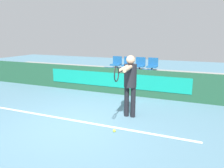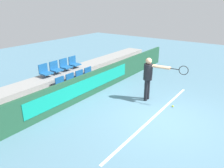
{
  "view_description": "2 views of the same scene",
  "coord_description": "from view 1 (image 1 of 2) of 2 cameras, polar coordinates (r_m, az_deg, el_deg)",
  "views": [
    {
      "loc": [
        2.75,
        -4.24,
        2.16
      ],
      "look_at": [
        0.23,
        1.74,
        0.69
      ],
      "focal_mm": 35.0,
      "sensor_mm": 36.0,
      "label": 1
    },
    {
      "loc": [
        -5.97,
        -2.33,
        3.56
      ],
      "look_at": [
        0.16,
        2.1,
        0.68
      ],
      "focal_mm": 35.0,
      "sensor_mm": 36.0,
      "label": 2
    }
  ],
  "objects": [
    {
      "name": "stadium_chair_0",
      "position": [
        8.9,
        -1.08,
        2.53
      ],
      "size": [
        0.41,
        0.4,
        0.51
      ],
      "color": "#333333",
      "rests_on": "bleacher_tier_front"
    },
    {
      "name": "stadium_chair_3",
      "position": [
        8.39,
        9.03,
        1.74
      ],
      "size": [
        0.41,
        0.4,
        0.51
      ],
      "color": "#333333",
      "rests_on": "bleacher_tier_front"
    },
    {
      "name": "stadium_chair_6",
      "position": [
        9.36,
        7.3,
        5.15
      ],
      "size": [
        0.41,
        0.4,
        0.51
      ],
      "color": "#333333",
      "rests_on": "bleacher_tier_middle"
    },
    {
      "name": "bleacher_tier_front",
      "position": [
        8.59,
        3.53,
        -0.62
      ],
      "size": [
        12.36,
        0.94,
        0.36
      ],
      "color": "gray",
      "rests_on": "ground"
    },
    {
      "name": "bleacher_tier_middle",
      "position": [
        9.42,
        5.44,
        1.66
      ],
      "size": [
        12.36,
        0.94,
        0.72
      ],
      "color": "gray",
      "rests_on": "ground"
    },
    {
      "name": "stadium_chair_1",
      "position": [
        8.7,
        2.15,
        2.28
      ],
      "size": [
        0.41,
        0.4,
        0.51
      ],
      "color": "#333333",
      "rests_on": "bleacher_tier_front"
    },
    {
      "name": "ground_plane",
      "position": [
        5.49,
        -9.46,
        -10.6
      ],
      "size": [
        30.0,
        30.0,
        0.0
      ],
      "primitive_type": "plane",
      "color": "slate"
    },
    {
      "name": "stadium_chair_5",
      "position": [
        9.51,
        4.17,
        5.35
      ],
      "size": [
        0.41,
        0.4,
        0.51
      ],
      "color": "#333333",
      "rests_on": "bleacher_tier_middle"
    },
    {
      "name": "court_baseline",
      "position": [
        5.69,
        -8.11,
        -9.68
      ],
      "size": [
        5.74,
        0.08,
        0.01
      ],
      "color": "white",
      "rests_on": "ground"
    },
    {
      "name": "tennis_ball",
      "position": [
        5.07,
        0.6,
        -12.08
      ],
      "size": [
        0.07,
        0.07,
        0.07
      ],
      "color": "#CCDB33",
      "rests_on": "ground"
    },
    {
      "name": "stadium_chair_2",
      "position": [
        8.53,
        5.53,
        2.02
      ],
      "size": [
        0.41,
        0.4,
        0.51
      ],
      "color": "#333333",
      "rests_on": "bleacher_tier_front"
    },
    {
      "name": "tennis_player",
      "position": [
        5.64,
        4.63,
        1.09
      ],
      "size": [
        0.33,
        1.58,
        1.65
      ],
      "rotation": [
        0.0,
        0.0,
        0.09
      ],
      "color": "black",
      "rests_on": "ground"
    },
    {
      "name": "stadium_chair_7",
      "position": [
        9.23,
        10.52,
        4.94
      ],
      "size": [
        0.41,
        0.4,
        0.51
      ],
      "color": "#333333",
      "rests_on": "bleacher_tier_middle"
    },
    {
      "name": "barrier_wall",
      "position": [
        8.02,
        2.21,
        0.68
      ],
      "size": [
        12.76,
        0.14,
        0.97
      ],
      "color": "#1E4C33",
      "rests_on": "ground"
    },
    {
      "name": "stadium_chair_4",
      "position": [
        9.7,
        1.16,
        5.52
      ],
      "size": [
        0.41,
        0.4,
        0.51
      ],
      "color": "#333333",
      "rests_on": "bleacher_tier_middle"
    }
  ]
}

